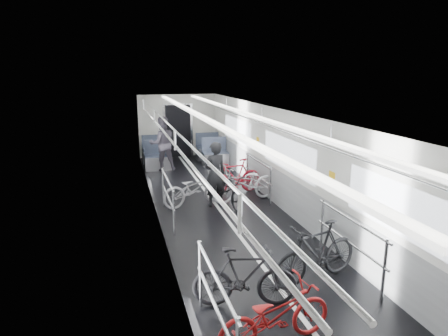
{
  "coord_description": "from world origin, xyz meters",
  "views": [
    {
      "loc": [
        -2.29,
        -8.3,
        3.3
      ],
      "look_at": [
        0.0,
        0.15,
        1.14
      ],
      "focal_mm": 32.0,
      "sensor_mm": 36.0,
      "label": 1
    }
  ],
  "objects_px": {
    "bike_right_mid": "(245,183)",
    "bike_right_far": "(235,177)",
    "bike_left_near": "(275,315)",
    "bike_left_mid": "(245,277)",
    "person_seated": "(162,144)",
    "bike_aisle": "(227,190)",
    "bike_right_near": "(317,253)",
    "bike_left_far": "(195,188)",
    "person_standing": "(215,174)"
  },
  "relations": [
    {
      "from": "bike_left_far",
      "to": "bike_right_mid",
      "type": "bearing_deg",
      "value": -106.36
    },
    {
      "from": "bike_left_near",
      "to": "bike_right_near",
      "type": "xyz_separation_m",
      "value": [
        1.21,
        1.25,
        0.09
      ]
    },
    {
      "from": "bike_left_near",
      "to": "bike_left_mid",
      "type": "height_order",
      "value": "bike_left_mid"
    },
    {
      "from": "bike_left_near",
      "to": "person_standing",
      "type": "relative_size",
      "value": 0.96
    },
    {
      "from": "bike_right_mid",
      "to": "person_standing",
      "type": "height_order",
      "value": "person_standing"
    },
    {
      "from": "bike_left_near",
      "to": "bike_right_near",
      "type": "bearing_deg",
      "value": -53.02
    },
    {
      "from": "bike_left_near",
      "to": "bike_aisle",
      "type": "distance_m",
      "value": 5.23
    },
    {
      "from": "bike_left_far",
      "to": "person_seated",
      "type": "xyz_separation_m",
      "value": [
        -0.34,
        3.85,
        0.46
      ]
    },
    {
      "from": "bike_left_near",
      "to": "bike_right_far",
      "type": "bearing_deg",
      "value": -21.15
    },
    {
      "from": "bike_left_near",
      "to": "bike_left_far",
      "type": "bearing_deg",
      "value": -9.55
    },
    {
      "from": "bike_left_mid",
      "to": "bike_right_near",
      "type": "xyz_separation_m",
      "value": [
        1.3,
        0.36,
        0.05
      ]
    },
    {
      "from": "person_seated",
      "to": "bike_right_far",
      "type": "bearing_deg",
      "value": 111.99
    },
    {
      "from": "bike_left_mid",
      "to": "bike_right_far",
      "type": "relative_size",
      "value": 0.95
    },
    {
      "from": "bike_left_near",
      "to": "bike_left_mid",
      "type": "xyz_separation_m",
      "value": [
        -0.1,
        0.89,
        0.04
      ]
    },
    {
      "from": "bike_left_near",
      "to": "bike_right_mid",
      "type": "bearing_deg",
      "value": -23.21
    },
    {
      "from": "bike_left_far",
      "to": "person_standing",
      "type": "bearing_deg",
      "value": -121.27
    },
    {
      "from": "bike_aisle",
      "to": "person_standing",
      "type": "height_order",
      "value": "person_standing"
    },
    {
      "from": "bike_left_mid",
      "to": "person_seated",
      "type": "relative_size",
      "value": 0.83
    },
    {
      "from": "person_standing",
      "to": "bike_right_mid",
      "type": "bearing_deg",
      "value": 177.21
    },
    {
      "from": "bike_right_near",
      "to": "bike_aisle",
      "type": "height_order",
      "value": "bike_right_near"
    },
    {
      "from": "bike_left_far",
      "to": "bike_aisle",
      "type": "distance_m",
      "value": 0.81
    },
    {
      "from": "bike_right_far",
      "to": "person_standing",
      "type": "relative_size",
      "value": 0.98
    },
    {
      "from": "bike_left_near",
      "to": "bike_right_near",
      "type": "height_order",
      "value": "bike_right_near"
    },
    {
      "from": "bike_right_near",
      "to": "bike_right_far",
      "type": "height_order",
      "value": "bike_right_near"
    },
    {
      "from": "bike_left_near",
      "to": "bike_right_near",
      "type": "distance_m",
      "value": 1.74
    },
    {
      "from": "bike_right_mid",
      "to": "person_seated",
      "type": "height_order",
      "value": "person_seated"
    },
    {
      "from": "bike_right_mid",
      "to": "bike_right_far",
      "type": "bearing_deg",
      "value": 174.89
    },
    {
      "from": "bike_right_near",
      "to": "bike_right_mid",
      "type": "bearing_deg",
      "value": 162.42
    },
    {
      "from": "bike_right_mid",
      "to": "bike_aisle",
      "type": "xyz_separation_m",
      "value": [
        -0.54,
        -0.23,
        -0.07
      ]
    },
    {
      "from": "bike_left_near",
      "to": "person_seated",
      "type": "xyz_separation_m",
      "value": [
        -0.28,
        9.25,
        0.5
      ]
    },
    {
      "from": "bike_right_far",
      "to": "bike_left_far",
      "type": "bearing_deg",
      "value": -71.8
    },
    {
      "from": "bike_right_near",
      "to": "bike_right_mid",
      "type": "height_order",
      "value": "bike_right_near"
    },
    {
      "from": "bike_right_far",
      "to": "bike_aisle",
      "type": "distance_m",
      "value": 1.05
    },
    {
      "from": "bike_left_near",
      "to": "bike_left_far",
      "type": "xyz_separation_m",
      "value": [
        0.06,
        5.4,
        0.04
      ]
    },
    {
      "from": "bike_left_mid",
      "to": "bike_left_far",
      "type": "bearing_deg",
      "value": 11.98
    },
    {
      "from": "bike_right_far",
      "to": "person_seated",
      "type": "height_order",
      "value": "person_seated"
    },
    {
      "from": "bike_left_far",
      "to": "bike_aisle",
      "type": "xyz_separation_m",
      "value": [
        0.77,
        -0.23,
        -0.04
      ]
    },
    {
      "from": "person_seated",
      "to": "bike_right_mid",
      "type": "bearing_deg",
      "value": 108.29
    },
    {
      "from": "bike_left_mid",
      "to": "person_standing",
      "type": "bearing_deg",
      "value": 5.58
    },
    {
      "from": "bike_right_near",
      "to": "bike_right_far",
      "type": "xyz_separation_m",
      "value": [
        0.11,
        4.84,
        -0.02
      ]
    },
    {
      "from": "bike_left_far",
      "to": "bike_right_near",
      "type": "height_order",
      "value": "bike_right_near"
    },
    {
      "from": "person_standing",
      "to": "bike_left_mid",
      "type": "bearing_deg",
      "value": 70.11
    },
    {
      "from": "bike_right_mid",
      "to": "bike_left_near",
      "type": "bearing_deg",
      "value": -23.63
    },
    {
      "from": "bike_right_near",
      "to": "bike_left_mid",
      "type": "bearing_deg",
      "value": -90.04
    },
    {
      "from": "bike_right_near",
      "to": "person_seated",
      "type": "bearing_deg",
      "value": 175.21
    },
    {
      "from": "person_standing",
      "to": "bike_left_far",
      "type": "bearing_deg",
      "value": -26.67
    },
    {
      "from": "bike_left_mid",
      "to": "bike_right_far",
      "type": "height_order",
      "value": "bike_right_far"
    },
    {
      "from": "bike_left_near",
      "to": "bike_left_far",
      "type": "distance_m",
      "value": 5.4
    },
    {
      "from": "person_standing",
      "to": "bike_left_near",
      "type": "bearing_deg",
      "value": 72.54
    },
    {
      "from": "bike_left_mid",
      "to": "bike_right_far",
      "type": "bearing_deg",
      "value": -1.29
    }
  ]
}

